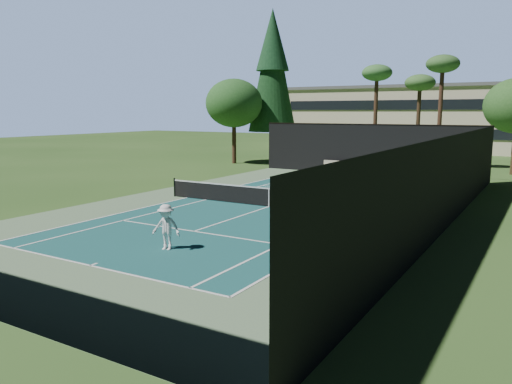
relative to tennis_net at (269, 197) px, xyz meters
The scene contains 18 objects.
ground 0.56m from the tennis_net, ahead, with size 160.00×160.00×0.00m, color #2F521E.
apron_slab 0.55m from the tennis_net, ahead, with size 18.00×32.00×0.01m, color #62825B.
court_surface 0.55m from the tennis_net, ahead, with size 10.97×23.77×0.01m, color #1A5555.
court_lines 0.54m from the tennis_net, ahead, with size 11.07×23.87×0.01m.
tennis_net is the anchor object (origin of this frame).
fence 1.45m from the tennis_net, 90.00° to the left, with size 18.04×32.05×4.03m.
player 9.14m from the tennis_net, 84.66° to the right, with size 1.09×0.62×1.68m, color white.
tennis_ball_b 2.97m from the tennis_net, 127.90° to the left, with size 0.07×0.07×0.07m, color yellow.
tennis_ball_c 5.57m from the tennis_net, 48.49° to the left, with size 0.06×0.06×0.06m, color yellow.
tennis_ball_d 7.34m from the tennis_net, 152.99° to the left, with size 0.06×0.06×0.06m, color #EEF437.
park_bench 15.88m from the tennis_net, 100.36° to the left, with size 1.50×0.45×1.02m.
trash_bin 15.76m from the tennis_net, 96.45° to the left, with size 0.56×0.56×0.95m.
pine_tree 26.63m from the tennis_net, 118.61° to the left, with size 4.80×4.80×15.00m.
palm_a 25.26m from the tennis_net, 94.76° to the left, with size 2.80×2.80×9.32m.
palm_b 26.92m from the tennis_net, 86.70° to the left, with size 2.80×2.80×8.42m.
palm_c 24.69m from the tennis_net, 80.13° to the left, with size 2.80×2.80×9.77m.
decid_tree_c 23.39m from the tennis_net, 127.87° to the left, with size 5.44×5.44×8.09m.
campus_building 46.12m from the tennis_net, 90.00° to the left, with size 40.50×12.50×8.30m.
Camera 1 is at (12.66, -22.55, 4.97)m, focal length 35.00 mm.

